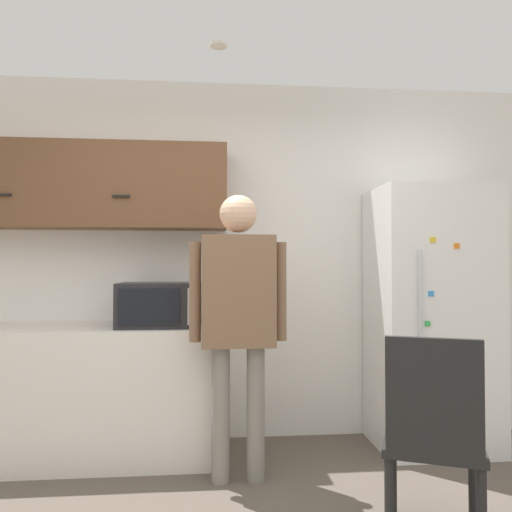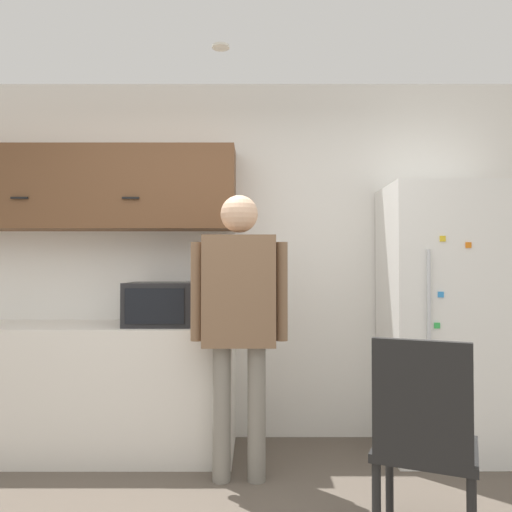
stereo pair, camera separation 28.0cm
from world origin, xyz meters
TOP-DOWN VIEW (x-y plane):
  - back_wall at (0.00, 1.98)m, footprint 6.00×0.06m
  - counter at (-1.08, 1.63)m, footprint 2.23×0.64m
  - upper_cabinets at (-1.08, 1.80)m, footprint 2.23×0.33m
  - microwave at (-0.42, 1.59)m, footprint 0.55×0.43m
  - person at (0.09, 1.18)m, footprint 0.59×0.23m
  - refrigerator at (1.51, 1.63)m, footprint 0.81×0.66m
  - chair at (0.94, 0.38)m, footprint 0.58×0.58m
  - ceiling_light at (-0.03, 1.26)m, footprint 0.11×0.11m

SIDE VIEW (x-z plane):
  - counter at x=-1.08m, z-range 0.00..0.89m
  - chair at x=0.94m, z-range 0.05..1.03m
  - refrigerator at x=1.51m, z-range 0.00..1.86m
  - microwave at x=-0.42m, z-range 0.89..1.18m
  - person at x=0.09m, z-range 0.20..1.92m
  - back_wall at x=0.00m, z-range 0.00..2.70m
  - upper_cabinets at x=-1.08m, z-range 1.56..2.17m
  - ceiling_light at x=-0.03m, z-range 2.67..2.69m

